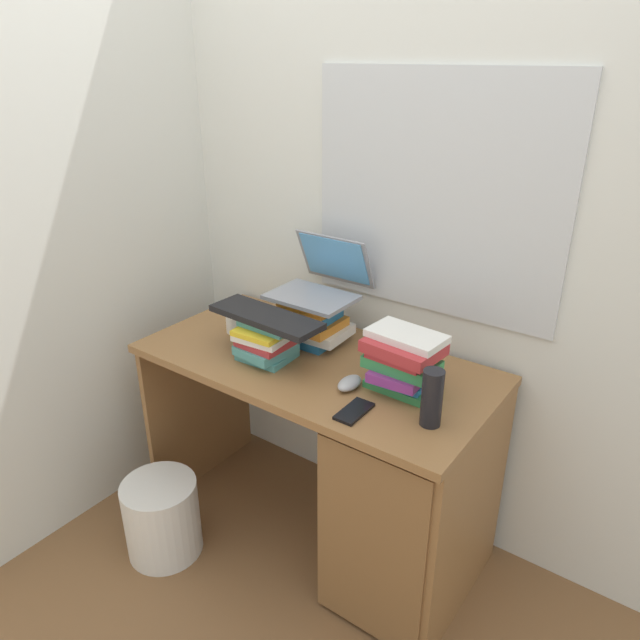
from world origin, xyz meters
TOP-DOWN VIEW (x-y plane):
  - ground_plane at (0.00, 0.00)m, footprint 6.00×6.00m
  - wall_back at (0.00, 0.36)m, footprint 6.00×0.06m
  - wall_left at (-0.86, 0.00)m, footprint 0.05×6.00m
  - desk at (0.32, -0.02)m, footprint 1.26×0.62m
  - book_stack_tall at (-0.10, 0.12)m, footprint 0.26×0.21m
  - book_stack_keyboard_riser at (-0.14, -0.09)m, footprint 0.20×0.20m
  - book_stack_side at (0.34, -0.00)m, footprint 0.25×0.19m
  - laptop at (-0.10, 0.17)m, footprint 0.30×0.30m
  - keyboard at (-0.14, -0.09)m, footprint 0.43×0.16m
  - computer_mouse at (0.20, -0.09)m, footprint 0.06×0.10m
  - mug at (-0.38, 0.01)m, footprint 0.12×0.08m
  - water_bottle at (0.50, -0.12)m, footprint 0.06×0.06m
  - cell_phone at (0.29, -0.20)m, footprint 0.07×0.14m
  - wastebasket at (-0.40, -0.43)m, footprint 0.28×0.28m

SIDE VIEW (x-z plane):
  - ground_plane at x=0.00m, z-range 0.00..0.00m
  - wastebasket at x=-0.40m, z-range 0.00..0.31m
  - desk at x=0.32m, z-range 0.03..0.80m
  - cell_phone at x=0.29m, z-range 0.77..0.78m
  - computer_mouse at x=0.20m, z-range 0.77..0.80m
  - mug at x=-0.38m, z-range 0.77..0.86m
  - book_stack_keyboard_riser at x=-0.14m, z-range 0.77..0.92m
  - book_stack_tall at x=-0.10m, z-range 0.76..0.93m
  - water_bottle at x=0.50m, z-range 0.77..0.94m
  - book_stack_side at x=0.34m, z-range 0.77..0.97m
  - keyboard at x=-0.14m, z-range 0.92..0.94m
  - laptop at x=-0.10m, z-range 0.88..1.09m
  - wall_left at x=-0.86m, z-range 0.00..2.60m
  - wall_back at x=0.00m, z-range 0.00..2.60m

